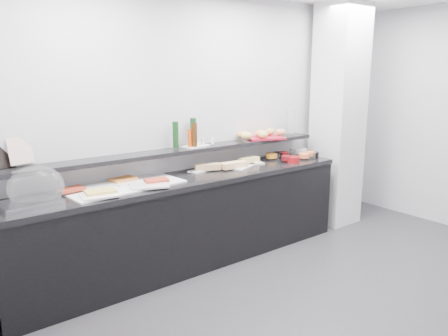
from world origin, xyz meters
TOP-DOWN VIEW (x-y plane):
  - ground at (0.00, 0.00)m, footprint 5.00×5.00m
  - back_wall at (0.00, 2.00)m, footprint 5.00×0.02m
  - column at (1.50, 1.65)m, footprint 0.50×0.50m
  - buffet_cabinet at (-0.70, 1.70)m, footprint 3.60×0.60m
  - counter_top at (-0.70, 1.70)m, footprint 3.62×0.62m
  - wall_shelf at (-0.70, 1.88)m, footprint 3.60×0.25m
  - cloche_base at (-2.17, 1.67)m, footprint 0.46×0.33m
  - cloche_dome at (-2.10, 1.72)m, footprint 0.48×0.37m
  - linen_runner at (-1.36, 1.73)m, footprint 1.08×0.58m
  - platter_meat_a at (-1.59, 1.80)m, footprint 0.32×0.25m
  - food_meat_a at (-1.81, 1.79)m, footprint 0.23×0.16m
  - platter_salmon at (-1.30, 1.82)m, footprint 0.31×0.26m
  - food_salmon at (-1.31, 1.85)m, footprint 0.25×0.18m
  - platter_cheese at (-1.66, 1.53)m, footprint 0.32×0.23m
  - food_cheese at (-1.64, 1.58)m, footprint 0.26×0.18m
  - platter_meat_b at (-1.20, 1.56)m, footprint 0.38×0.32m
  - food_meat_b at (-1.09, 1.63)m, footprint 0.23×0.17m
  - sandwich_plate_left at (-0.44, 1.83)m, footprint 0.32×0.18m
  - sandwich_food_left at (-0.40, 1.79)m, footprint 0.28×0.20m
  - tongs_left at (-0.56, 1.78)m, footprint 0.16×0.04m
  - sandwich_plate_mid at (0.01, 1.71)m, footprint 0.39×0.29m
  - sandwich_food_mid at (-0.13, 1.70)m, footprint 0.30×0.13m
  - tongs_mid at (-0.08, 1.66)m, footprint 0.16×0.04m
  - sandwich_plate_right at (0.15, 1.79)m, footprint 0.37×0.23m
  - sandwich_food_right at (0.17, 1.80)m, footprint 0.24×0.10m
  - tongs_right at (0.13, 1.74)m, footprint 0.16×0.02m
  - bowl_glass_fruit at (0.56, 1.83)m, footprint 0.21×0.21m
  - fill_glass_fruit at (0.53, 1.81)m, footprint 0.16×0.16m
  - bowl_black_jam at (0.67, 1.84)m, footprint 0.18×0.18m
  - fill_black_jam at (0.72, 1.81)m, footprint 0.15×0.15m
  - bowl_glass_cream at (0.95, 1.82)m, footprint 0.19×0.19m
  - fill_glass_cream at (1.04, 1.84)m, footprint 0.16×0.16m
  - bowl_red_jam at (0.61, 1.55)m, footprint 0.16×0.16m
  - fill_red_jam at (0.57, 1.61)m, footprint 0.12×0.12m
  - bowl_glass_salmon at (0.90, 1.59)m, footprint 0.21×0.21m
  - fill_glass_salmon at (0.84, 1.59)m, footprint 0.16×0.16m
  - bowl_black_fruit at (1.01, 1.60)m, footprint 0.15×0.15m
  - fill_black_fruit at (0.98, 1.62)m, footprint 0.15×0.15m
  - framed_print at (-2.27, 2.00)m, footprint 0.21×0.12m
  - print_art at (-2.13, 1.98)m, footprint 0.20×0.09m
  - condiment_tray at (-0.48, 1.91)m, footprint 0.32×0.23m
  - bottle_green_a at (-0.70, 1.92)m, footprint 0.08×0.08m
  - bottle_brown at (-0.52, 1.85)m, footprint 0.08×0.08m
  - bottle_green_b at (-0.47, 1.94)m, footprint 0.07×0.07m
  - bottle_hot at (-0.57, 1.86)m, footprint 0.04×0.04m
  - shaker_salt at (-0.29, 1.85)m, footprint 0.04×0.04m
  - shaker_pepper at (-0.40, 1.88)m, footprint 0.05×0.05m
  - bread_tray at (0.45, 1.85)m, footprint 0.49×0.42m
  - bread_roll_nw at (0.19, 1.93)m, footprint 0.17×0.13m
  - bread_roll_ne at (0.59, 1.92)m, footprint 0.16×0.11m
  - bread_roll_sw at (0.16, 1.83)m, footprint 0.15×0.11m
  - bread_roll_s at (0.37, 1.79)m, footprint 0.13×0.08m
  - bread_roll_se at (0.67, 1.82)m, footprint 0.14×0.10m
  - bread_roll_midw at (0.42, 1.89)m, footprint 0.16×0.12m
  - carafe at (0.88, 1.86)m, footprint 0.13×0.13m

SIDE VIEW (x-z plane):
  - ground at x=0.00m, z-range 0.00..0.00m
  - buffet_cabinet at x=-0.70m, z-range 0.00..0.85m
  - counter_top at x=-0.70m, z-range 0.85..0.90m
  - linen_runner at x=-1.36m, z-range 0.90..0.91m
  - sandwich_plate_left at x=-0.44m, z-range 0.90..0.91m
  - sandwich_plate_mid at x=0.01m, z-range 0.90..0.91m
  - sandwich_plate_right at x=0.15m, z-range 0.90..0.91m
  - tongs_left at x=-0.56m, z-range 0.91..0.92m
  - tongs_mid at x=-0.08m, z-range 0.91..0.92m
  - tongs_right at x=0.13m, z-range 0.92..0.92m
  - cloche_base at x=-2.17m, z-range 0.90..0.94m
  - platter_meat_a at x=-1.59m, z-range 0.92..0.93m
  - platter_salmon at x=-1.30m, z-range 0.92..0.93m
  - platter_cheese at x=-1.66m, z-range 0.92..0.93m
  - platter_meat_b at x=-1.20m, z-range 0.92..0.93m
  - bowl_glass_fruit at x=0.56m, z-range 0.90..0.97m
  - bowl_black_jam at x=0.67m, z-range 0.90..0.97m
  - bowl_glass_cream at x=0.95m, z-range 0.90..0.97m
  - bowl_red_jam at x=0.61m, z-range 0.90..0.97m
  - bowl_glass_salmon at x=0.90m, z-range 0.90..0.97m
  - bowl_black_fruit at x=1.01m, z-range 0.90..0.97m
  - food_meat_a at x=-1.81m, z-range 0.93..0.95m
  - food_salmon at x=-1.31m, z-range 0.93..0.95m
  - food_cheese at x=-1.64m, z-range 0.93..0.95m
  - food_meat_b at x=-1.09m, z-range 0.93..0.95m
  - sandwich_food_left at x=-0.40m, z-range 0.91..0.97m
  - sandwich_food_mid at x=-0.13m, z-range 0.91..0.97m
  - sandwich_food_right at x=0.17m, z-range 0.91..0.97m
  - fill_glass_fruit at x=0.53m, z-range 0.92..0.97m
  - fill_black_jam at x=0.72m, z-range 0.92..0.97m
  - fill_glass_cream at x=1.04m, z-range 0.92..0.97m
  - fill_red_jam at x=0.57m, z-range 0.92..0.97m
  - fill_glass_salmon at x=0.84m, z-range 0.92..0.97m
  - fill_black_fruit at x=0.98m, z-range 0.92..0.97m
  - cloche_dome at x=-2.10m, z-range 0.86..1.20m
  - wall_shelf at x=-0.70m, z-range 1.11..1.15m
  - condiment_tray at x=-0.48m, z-range 1.15..1.16m
  - bread_tray at x=0.45m, z-range 1.15..1.17m
  - shaker_salt at x=-0.29m, z-range 1.16..1.23m
  - shaker_pepper at x=-0.40m, z-range 1.16..1.23m
  - bread_roll_nw at x=0.19m, z-range 1.17..1.25m
  - bread_roll_ne at x=0.59m, z-range 1.17..1.25m
  - bread_roll_sw at x=0.16m, z-range 1.17..1.25m
  - bread_roll_s at x=0.37m, z-range 1.17..1.25m
  - bread_roll_se at x=0.67m, z-range 1.17..1.25m
  - bread_roll_midw at x=0.42m, z-range 1.17..1.25m
  - bottle_hot at x=-0.57m, z-range 1.16..1.34m
  - framed_print at x=-2.27m, z-range 1.15..1.41m
  - print_art at x=-2.13m, z-range 1.17..1.39m
  - bottle_brown at x=-0.52m, z-range 1.16..1.40m
  - bottle_green_a at x=-0.70m, z-range 1.16..1.42m
  - carafe at x=0.88m, z-range 1.15..1.45m
  - bottle_green_b at x=-0.47m, z-range 1.16..1.44m
  - back_wall at x=0.00m, z-range 0.00..2.70m
  - column at x=1.50m, z-range 0.00..2.70m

